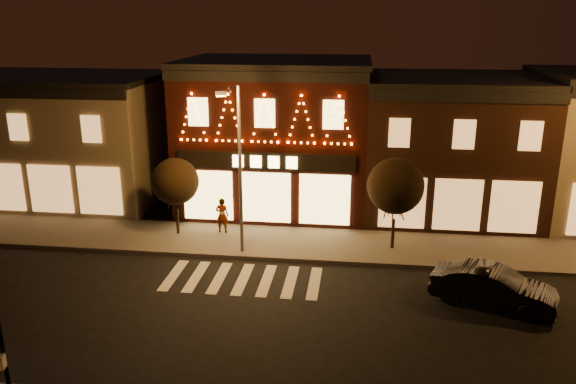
# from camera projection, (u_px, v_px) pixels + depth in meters

# --- Properties ---
(ground) EXTENTS (120.00, 120.00, 0.00)m
(ground) POSITION_uv_depth(u_px,v_px,m) (220.00, 329.00, 20.04)
(ground) COLOR black
(ground) RESTS_ON ground
(sidewalk_far) EXTENTS (44.00, 4.00, 0.15)m
(sidewalk_far) POSITION_uv_depth(u_px,v_px,m) (301.00, 243.00, 27.35)
(sidewalk_far) COLOR #47423D
(sidewalk_far) RESTS_ON ground
(building_left) EXTENTS (12.20, 8.28, 7.30)m
(building_left) POSITION_uv_depth(u_px,v_px,m) (60.00, 137.00, 33.77)
(building_left) COLOR #786D55
(building_left) RESTS_ON ground
(building_pulp) EXTENTS (10.20, 8.34, 8.30)m
(building_pulp) POSITION_uv_depth(u_px,v_px,m) (277.00, 134.00, 32.04)
(building_pulp) COLOR #330E0B
(building_pulp) RESTS_ON ground
(building_right_a) EXTENTS (9.20, 8.28, 7.50)m
(building_right_a) POSITION_uv_depth(u_px,v_px,m) (449.00, 146.00, 31.02)
(building_right_a) COLOR #351C12
(building_right_a) RESTS_ON ground
(streetlamp_mid) EXTENTS (0.73, 1.73, 7.58)m
(streetlamp_mid) POSITION_uv_depth(u_px,v_px,m) (238.00, 158.00, 24.80)
(streetlamp_mid) COLOR #59595E
(streetlamp_mid) RESTS_ON sidewalk_far
(tree_left) EXTENTS (2.30, 2.30, 3.84)m
(tree_left) POSITION_uv_depth(u_px,v_px,m) (175.00, 181.00, 27.65)
(tree_left) COLOR black
(tree_left) RESTS_ON sidewalk_far
(tree_right) EXTENTS (2.58, 2.58, 4.31)m
(tree_right) POSITION_uv_depth(u_px,v_px,m) (396.00, 186.00, 25.76)
(tree_right) COLOR black
(tree_right) RESTS_ON sidewalk_far
(dark_sedan) EXTENTS (4.83, 3.10, 1.50)m
(dark_sedan) POSITION_uv_depth(u_px,v_px,m) (493.00, 287.00, 21.48)
(dark_sedan) COLOR black
(dark_sedan) RESTS_ON ground
(pedestrian) EXTENTS (0.66, 0.44, 1.78)m
(pedestrian) POSITION_uv_depth(u_px,v_px,m) (222.00, 215.00, 28.32)
(pedestrian) COLOR gray
(pedestrian) RESTS_ON sidewalk_far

